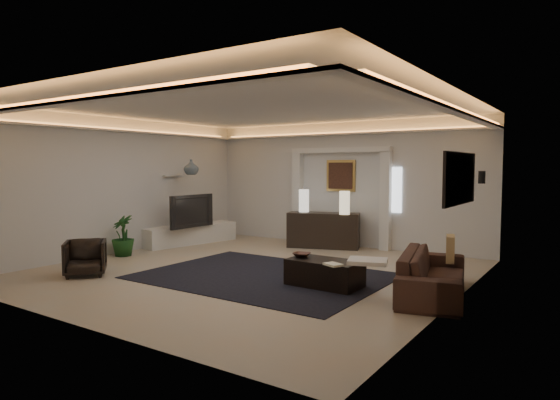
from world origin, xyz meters
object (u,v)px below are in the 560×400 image
Objects in this scene: sofa at (433,274)px; coffee_table at (325,273)px; armchair at (85,258)px; console at (323,230)px.

coffee_table is at bearing 92.26° from sofa.
armchair reaches higher than coffee_table.
console reaches higher than armchair.
armchair is (-3.77, -1.63, 0.10)m from coffee_table.
armchair is at bearing -131.84° from console.
sofa is at bearing 16.61° from coffee_table.
sofa is at bearing -28.98° from armchair.
sofa is 1.92× the size of coffee_table.
console is 2.41× the size of armchair.
coffee_table is 1.68× the size of armchair.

